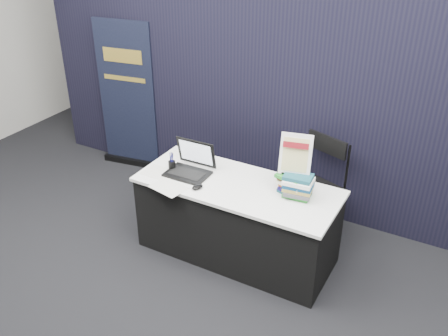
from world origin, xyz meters
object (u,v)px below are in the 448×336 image
book_stack_tall (292,184)px  laptop (190,166)px  display_table (237,220)px  book_stack_short (298,187)px  pullup_banner (128,104)px  stacking_chair (317,186)px  info_sign (296,155)px

book_stack_tall → laptop: bearing=-172.4°
display_table → book_stack_short: size_ratio=6.99×
book_stack_tall → book_stack_short: (0.07, -0.04, 0.01)m
display_table → pullup_banner: pullup_banner is taller
pullup_banner → laptop: bearing=-41.8°
laptop → stacking_chair: bearing=32.0°
laptop → pullup_banner: 1.78m
book_stack_tall → stacking_chair: stacking_chair is taller
laptop → info_sign: bearing=8.2°
info_sign → pullup_banner: (-2.43, 0.81, -0.31)m
book_stack_tall → stacking_chair: 0.60m
pullup_banner → stacking_chair: bearing=-16.0°
laptop → book_stack_tall: bearing=6.3°
laptop → info_sign: size_ratio=1.08×
display_table → pullup_banner: (-1.97, 0.95, 0.41)m
stacking_chair → pullup_banner: bearing=-168.4°
book_stack_short → info_sign: bearing=134.5°
stacking_chair → laptop: bearing=-128.0°
stacking_chair → info_sign: bearing=-78.3°
stacking_chair → book_stack_short: bearing=-70.5°
display_table → book_stack_tall: 0.66m
laptop → stacking_chair: (1.00, 0.66, -0.26)m
book_stack_tall → pullup_banner: bearing=160.9°
book_stack_short → pullup_banner: size_ratio=0.14×
display_table → pullup_banner: size_ratio=1.01×
book_stack_short → info_sign: size_ratio=0.71×
laptop → info_sign: info_sign is taller
laptop → book_stack_tall: 0.95m
display_table → laptop: 0.65m
display_table → info_sign: 0.87m
display_table → book_stack_short: book_stack_short is taller
book_stack_tall → book_stack_short: size_ratio=0.96×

